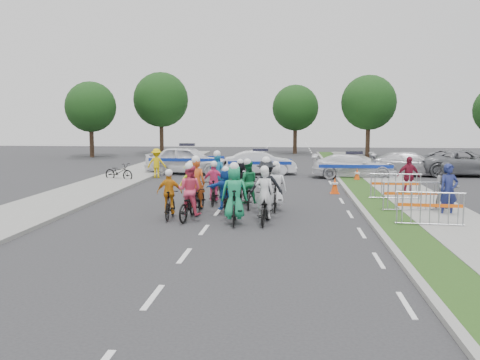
# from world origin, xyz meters

# --- Properties ---
(ground) EXTENTS (90.00, 90.00, 0.00)m
(ground) POSITION_xyz_m (0.00, 0.00, 0.00)
(ground) COLOR #28282B
(ground) RESTS_ON ground
(curb_right) EXTENTS (0.20, 60.00, 0.12)m
(curb_right) POSITION_xyz_m (5.10, 5.00, 0.06)
(curb_right) COLOR gray
(curb_right) RESTS_ON ground
(grass_strip) EXTENTS (1.20, 60.00, 0.11)m
(grass_strip) POSITION_xyz_m (5.80, 5.00, 0.06)
(grass_strip) COLOR #244416
(grass_strip) RESTS_ON ground
(sidewalk_right) EXTENTS (2.40, 60.00, 0.13)m
(sidewalk_right) POSITION_xyz_m (7.60, 5.00, 0.07)
(sidewalk_right) COLOR gray
(sidewalk_right) RESTS_ON ground
(sidewalk_left) EXTENTS (3.00, 60.00, 0.13)m
(sidewalk_left) POSITION_xyz_m (-6.50, 5.00, 0.07)
(sidewalk_left) COLOR gray
(sidewalk_left) RESTS_ON ground
(rider_0) EXTENTS (0.71, 1.84, 1.85)m
(rider_0) POSITION_xyz_m (1.74, 1.11, 0.61)
(rider_0) COLOR black
(rider_0) RESTS_ON ground
(rider_1) EXTENTS (0.85, 1.89, 1.96)m
(rider_1) POSITION_xyz_m (0.81, 0.96, 0.76)
(rider_1) COLOR black
(rider_1) RESTS_ON ground
(rider_2) EXTENTS (0.97, 1.95, 1.90)m
(rider_2) POSITION_xyz_m (-0.70, 1.47, 0.70)
(rider_2) COLOR black
(rider_2) RESTS_ON ground
(rider_3) EXTENTS (0.85, 1.59, 1.66)m
(rider_3) POSITION_xyz_m (-1.39, 1.61, 0.65)
(rider_3) COLOR black
(rider_3) RESTS_ON ground
(rider_4) EXTENTS (1.21, 2.08, 2.04)m
(rider_4) POSITION_xyz_m (1.73, 2.39, 0.78)
(rider_4) COLOR black
(rider_4) RESTS_ON ground
(rider_5) EXTENTS (1.39, 1.65, 1.67)m
(rider_5) POSITION_xyz_m (0.34, 2.63, 0.71)
(rider_5) COLOR black
(rider_5) RESTS_ON ground
(rider_6) EXTENTS (0.82, 2.01, 2.01)m
(rider_6) POSITION_xyz_m (-0.74, 2.98, 0.66)
(rider_6) COLOR black
(rider_6) RESTS_ON ground
(rider_7) EXTENTS (0.76, 1.72, 1.79)m
(rider_7) POSITION_xyz_m (2.02, 3.54, 0.70)
(rider_7) COLOR black
(rider_7) RESTS_ON ground
(rider_8) EXTENTS (0.82, 1.86, 1.84)m
(rider_8) POSITION_xyz_m (0.98, 4.01, 0.68)
(rider_8) COLOR black
(rider_8) RESTS_ON ground
(rider_9) EXTENTS (0.85, 1.61, 1.69)m
(rider_9) POSITION_xyz_m (-0.34, 4.59, 0.66)
(rider_9) COLOR black
(rider_9) RESTS_ON ground
(rider_10) EXTENTS (1.00, 1.73, 1.71)m
(rider_10) POSITION_xyz_m (-1.19, 4.33, 0.67)
(rider_10) COLOR black
(rider_10) RESTS_ON ground
(rider_11) EXTENTS (1.42, 1.70, 1.74)m
(rider_11) POSITION_xyz_m (0.62, 5.09, 0.74)
(rider_11) COLOR black
(rider_11) RESTS_ON ground
(rider_12) EXTENTS (0.90, 2.03, 2.00)m
(rider_12) POSITION_xyz_m (-0.41, 6.00, 0.66)
(rider_12) COLOR black
(rider_12) RESTS_ON ground
(police_car_0) EXTENTS (5.01, 2.35, 1.66)m
(police_car_0) POSITION_xyz_m (-3.49, 15.57, 0.83)
(police_car_0) COLOR white
(police_car_0) RESTS_ON ground
(police_car_1) EXTENTS (4.29, 1.91, 1.37)m
(police_car_1) POSITION_xyz_m (0.81, 15.73, 0.68)
(police_car_1) COLOR white
(police_car_1) RESTS_ON ground
(police_car_2) EXTENTS (4.71, 2.23, 1.33)m
(police_car_2) POSITION_xyz_m (6.03, 14.26, 0.66)
(police_car_2) COLOR white
(police_car_2) RESTS_ON ground
(civilian_sedan) EXTENTS (4.80, 2.22, 1.36)m
(civilian_sedan) POSITION_xyz_m (9.44, 15.79, 0.68)
(civilian_sedan) COLOR silver
(civilian_sedan) RESTS_ON ground
(civilian_suv) EXTENTS (5.47, 2.70, 1.49)m
(civilian_suv) POSITION_xyz_m (12.48, 15.99, 0.75)
(civilian_suv) COLOR slate
(civilian_suv) RESTS_ON ground
(spectator_0) EXTENTS (0.74, 0.58, 1.80)m
(spectator_0) POSITION_xyz_m (7.79, 2.75, 0.90)
(spectator_0) COLOR navy
(spectator_0) RESTS_ON ground
(spectator_1) EXTENTS (0.93, 0.76, 1.78)m
(spectator_1) POSITION_xyz_m (7.95, 3.58, 0.89)
(spectator_1) COLOR slate
(spectator_1) RESTS_ON ground
(spectator_2) EXTENTS (1.03, 0.56, 1.67)m
(spectator_2) POSITION_xyz_m (7.57, 7.79, 0.83)
(spectator_2) COLOR maroon
(spectator_2) RESTS_ON ground
(marshal_hiviz) EXTENTS (1.07, 0.64, 1.62)m
(marshal_hiviz) POSITION_xyz_m (-4.81, 13.46, 0.81)
(marshal_hiviz) COLOR #DEBB0B
(marshal_hiviz) RESTS_ON ground
(barrier_0) EXTENTS (2.04, 0.68, 1.12)m
(barrier_0) POSITION_xyz_m (6.70, 0.78, 0.56)
(barrier_0) COLOR #A5A8AD
(barrier_0) RESTS_ON ground
(barrier_1) EXTENTS (2.04, 0.71, 1.12)m
(barrier_1) POSITION_xyz_m (6.70, 3.32, 0.56)
(barrier_1) COLOR #A5A8AD
(barrier_1) RESTS_ON ground
(barrier_2) EXTENTS (2.01, 0.53, 1.12)m
(barrier_2) POSITION_xyz_m (6.70, 6.03, 0.56)
(barrier_2) COLOR #A5A8AD
(barrier_2) RESTS_ON ground
(cone_0) EXTENTS (0.40, 0.40, 0.70)m
(cone_0) POSITION_xyz_m (4.50, 8.10, 0.34)
(cone_0) COLOR #F24C0C
(cone_0) RESTS_ON ground
(cone_1) EXTENTS (0.40, 0.40, 0.70)m
(cone_1) POSITION_xyz_m (6.02, 12.65, 0.34)
(cone_1) COLOR #F24C0C
(cone_1) RESTS_ON ground
(parked_bike) EXTENTS (1.89, 1.24, 0.94)m
(parked_bike) POSITION_xyz_m (-6.45, 11.88, 0.47)
(parked_bike) COLOR black
(parked_bike) RESTS_ON ground
(tree_0) EXTENTS (4.20, 4.20, 6.30)m
(tree_0) POSITION_xyz_m (-14.00, 28.00, 4.19)
(tree_0) COLOR #382619
(tree_0) RESTS_ON ground
(tree_1) EXTENTS (4.55, 4.55, 6.82)m
(tree_1) POSITION_xyz_m (9.00, 30.00, 4.54)
(tree_1) COLOR #382619
(tree_1) RESTS_ON ground
(tree_3) EXTENTS (4.90, 4.90, 7.35)m
(tree_3) POSITION_xyz_m (-9.00, 32.00, 4.89)
(tree_3) COLOR #382619
(tree_3) RESTS_ON ground
(tree_4) EXTENTS (4.20, 4.20, 6.30)m
(tree_4) POSITION_xyz_m (3.00, 34.00, 4.19)
(tree_4) COLOR #382619
(tree_4) RESTS_ON ground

